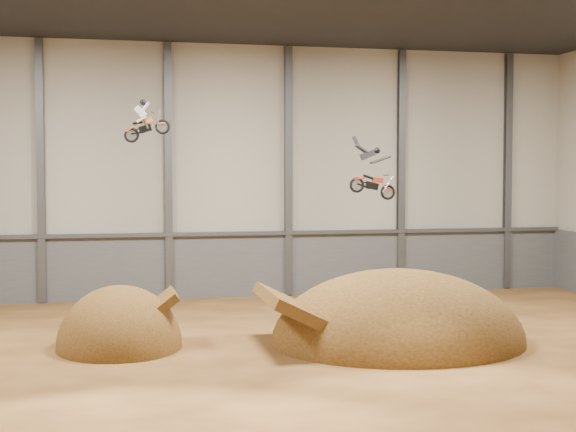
% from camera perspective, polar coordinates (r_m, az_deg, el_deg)
% --- Properties ---
extents(floor, '(40.00, 40.00, 0.00)m').
position_cam_1_polar(floor, '(30.57, -0.42, -9.94)').
color(floor, '#533216').
rests_on(floor, ground).
extents(back_wall, '(40.00, 0.10, 14.00)m').
position_cam_1_polar(back_wall, '(44.60, -4.24, 3.19)').
color(back_wall, '#ADA899').
rests_on(back_wall, ground).
extents(lower_band_back, '(39.80, 0.18, 3.50)m').
position_cam_1_polar(lower_band_back, '(44.79, -4.19, -3.54)').
color(lower_band_back, '#53565B').
rests_on(lower_band_back, ground).
extents(steel_rail, '(39.80, 0.35, 0.20)m').
position_cam_1_polar(steel_rail, '(44.47, -4.18, -1.26)').
color(steel_rail, '#47494F').
rests_on(steel_rail, lower_band_back).
extents(steel_column_1, '(0.40, 0.36, 13.90)m').
position_cam_1_polar(steel_column_1, '(44.20, -17.18, 3.07)').
color(steel_column_1, '#47494F').
rests_on(steel_column_1, ground).
extents(steel_column_2, '(0.40, 0.36, 13.90)m').
position_cam_1_polar(steel_column_2, '(44.08, -8.51, 3.17)').
color(steel_column_2, '#47494F').
rests_on(steel_column_2, ground).
extents(steel_column_3, '(0.40, 0.36, 13.90)m').
position_cam_1_polar(steel_column_3, '(44.96, 0.02, 3.20)').
color(steel_column_3, '#47494F').
rests_on(steel_column_3, ground).
extents(steel_column_4, '(0.40, 0.36, 13.90)m').
position_cam_1_polar(steel_column_4, '(46.79, 8.05, 3.16)').
color(steel_column_4, '#47494F').
rests_on(steel_column_4, ground).
extents(steel_column_5, '(0.40, 0.36, 13.90)m').
position_cam_1_polar(steel_column_5, '(49.45, 15.34, 3.07)').
color(steel_column_5, '#47494F').
rests_on(steel_column_5, ground).
extents(takeoff_ramp, '(4.92, 5.67, 4.92)m').
position_cam_1_polar(takeoff_ramp, '(32.74, -11.88, -9.13)').
color(takeoff_ramp, '#422910').
rests_on(takeoff_ramp, ground).
extents(landing_ramp, '(10.37, 9.17, 5.98)m').
position_cam_1_polar(landing_ramp, '(33.28, 7.81, -8.90)').
color(landing_ramp, '#422910').
rests_on(landing_ramp, ground).
extents(fmx_rider_a, '(2.45, 1.13, 2.23)m').
position_cam_1_polar(fmx_rider_a, '(34.45, -9.86, 6.96)').
color(fmx_rider_a, orange).
extents(fmx_rider_b, '(3.27, 0.88, 2.95)m').
position_cam_1_polar(fmx_rider_b, '(35.33, 5.91, 3.36)').
color(fmx_rider_b, '#AE2A19').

